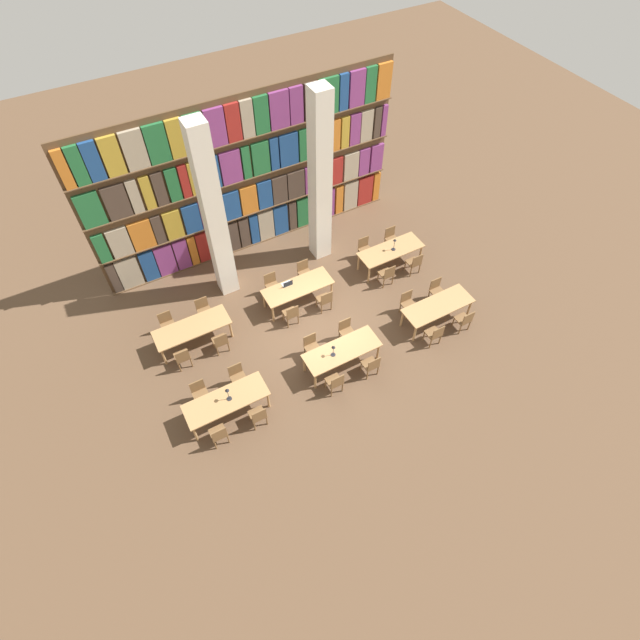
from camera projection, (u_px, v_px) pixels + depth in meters
The scene contains 38 objects.
ground_plane at pixel (318, 330), 15.63m from camera, with size 40.00×40.00×0.00m, color brown.
bookshelf_bank at pixel (249, 180), 16.11m from camera, with size 10.50×0.35×5.50m.
pillar_left at pixel (214, 217), 14.44m from camera, with size 0.58×0.58×6.00m.
pillar_center at pixel (320, 181), 15.49m from camera, with size 0.58×0.58×6.00m.
reading_table_0 at pixel (226, 401), 13.31m from camera, with size 2.27×0.83×0.74m.
chair_0 at pixel (219, 434), 12.92m from camera, with size 0.42×0.40×0.88m.
chair_1 at pixel (200, 393), 13.68m from camera, with size 0.42×0.40×0.88m.
chair_2 at pixel (258, 415), 13.25m from camera, with size 0.42×0.40×0.88m.
chair_3 at pixel (238, 376), 14.02m from camera, with size 0.42×0.40×0.88m.
desk_lamp_0 at pixel (228, 392), 13.01m from camera, with size 0.14×0.14×0.49m.
reading_table_1 at pixel (342, 351), 14.32m from camera, with size 2.27×0.83×0.74m.
chair_4 at pixel (335, 382), 13.90m from camera, with size 0.42×0.40×0.88m.
chair_5 at pixel (312, 346), 14.66m from camera, with size 0.42×0.40×0.88m.
chair_6 at pixel (371, 365), 14.25m from camera, with size 0.42×0.40×0.88m.
chair_7 at pixel (346, 331), 15.02m from camera, with size 0.42×0.40×0.88m.
desk_lamp_1 at pixel (333, 349), 13.93m from camera, with size 0.14×0.14×0.42m.
reading_table_2 at pixel (438, 307), 15.36m from camera, with size 2.27×0.83×0.74m.
chair_8 at pixel (435, 334), 14.95m from camera, with size 0.42×0.40×0.88m.
chair_9 at pixel (408, 303), 15.71m from camera, with size 0.42×0.40×0.88m.
chair_10 at pixel (464, 320), 15.28m from camera, with size 0.42×0.40×0.88m.
chair_11 at pixel (437, 290), 16.05m from camera, with size 0.42×0.40×0.88m.
reading_table_3 at pixel (192, 329), 14.83m from camera, with size 2.27×0.83×0.74m.
chair_12 at pixel (182, 357), 14.42m from camera, with size 0.42×0.40×0.88m.
chair_13 at pixel (167, 324), 15.19m from camera, with size 0.42×0.40×0.88m.
chair_14 at pixel (220, 341), 14.77m from camera, with size 0.42×0.40×0.88m.
chair_15 at pixel (204, 309), 15.54m from camera, with size 0.42×0.40×0.88m.
reading_table_4 at pixel (298, 288), 15.85m from camera, with size 2.27×0.83×0.74m.
chair_16 at pixel (291, 314), 15.44m from camera, with size 0.42×0.40×0.88m.
chair_17 at pixel (272, 284), 16.20m from camera, with size 0.42×0.40×0.88m.
chair_18 at pixel (325, 300), 15.79m from camera, with size 0.42×0.40×0.88m.
chair_19 at pixel (304, 272), 16.56m from camera, with size 0.42×0.40×0.88m.
laptop at pixel (287, 284), 15.80m from camera, with size 0.32×0.22×0.21m.
reading_table_5 at pixel (391, 251), 16.90m from camera, with size 2.27×0.83×0.74m.
chair_20 at pixel (387, 274), 16.49m from camera, with size 0.42×0.40×0.88m.
chair_21 at pixel (365, 248), 17.26m from camera, with size 0.42×0.40×0.88m.
chair_22 at pixel (414, 263), 16.82m from camera, with size 0.42×0.40×0.88m.
chair_23 at pixel (391, 238), 17.59m from camera, with size 0.42×0.40×0.88m.
desk_lamp_2 at pixel (395, 242), 16.60m from camera, with size 0.14×0.14×0.47m.
Camera 1 is at (-4.51, -8.36, 12.42)m, focal length 28.00 mm.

